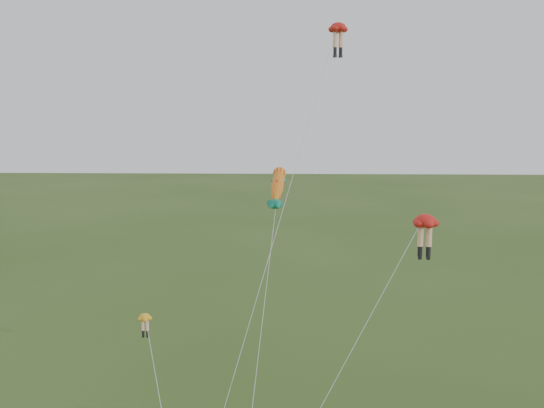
{
  "coord_description": "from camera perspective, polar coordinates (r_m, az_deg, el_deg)",
  "views": [
    {
      "loc": [
        1.74,
        -28.68,
        18.75
      ],
      "look_at": [
        0.56,
        6.0,
        13.34
      ],
      "focal_mm": 40.0,
      "sensor_mm": 36.0,
      "label": 1
    }
  ],
  "objects": [
    {
      "name": "fish_kite",
      "position": [
        38.26,
        0.54,
        1.75
      ],
      "size": [
        2.18,
        13.47,
        15.39
      ],
      "rotation": [
        0.58,
        0.0,
        -0.09
      ],
      "color": "gold",
      "rests_on": "ground"
    },
    {
      "name": "legs_kite_red_mid",
      "position": [
        33.61,
        14.04,
        -2.18
      ],
      "size": [
        8.86,
        6.13,
        13.21
      ],
      "rotation": [
        0.0,
        0.0,
        -0.11
      ],
      "color": "red",
      "rests_on": "ground"
    },
    {
      "name": "legs_kite_yellow",
      "position": [
        35.24,
        -11.69,
        -11.59
      ],
      "size": [
        3.9,
        8.42,
        7.36
      ],
      "rotation": [
        0.0,
        0.0,
        -0.04
      ],
      "color": "gold",
      "rests_on": "ground"
    },
    {
      "name": "legs_kite_red_high",
      "position": [
        41.54,
        6.02,
        15.27
      ],
      "size": [
        8.37,
        13.61,
        24.48
      ],
      "rotation": [
        0.0,
        0.0,
        0.34
      ],
      "color": "red",
      "rests_on": "ground"
    }
  ]
}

